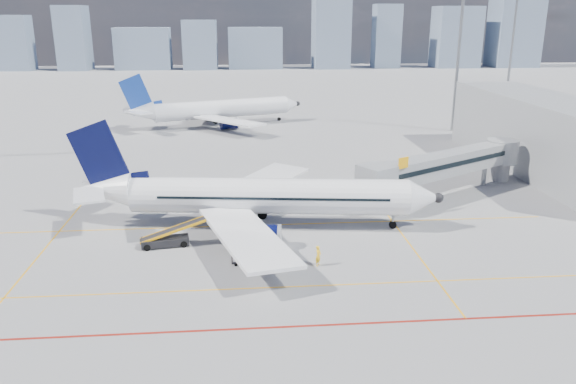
% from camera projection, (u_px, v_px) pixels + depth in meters
% --- Properties ---
extents(ground, '(420.00, 420.00, 0.00)m').
position_uv_depth(ground, '(262.00, 257.00, 50.14)').
color(ground, gray).
rests_on(ground, ground).
extents(apron_markings, '(90.00, 35.12, 0.01)m').
position_uv_depth(apron_markings, '(257.00, 276.00, 46.37)').
color(apron_markings, '#F09F0C').
rests_on(apron_markings, ground).
extents(jet_bridge, '(23.55, 15.78, 6.30)m').
position_uv_depth(jet_bridge, '(452.00, 164.00, 67.01)').
color(jet_bridge, gray).
rests_on(jet_bridge, ground).
extents(terminal_block, '(10.00, 42.00, 10.00)m').
position_uv_depth(terminal_block, '(546.00, 135.00, 76.62)').
color(terminal_block, gray).
rests_on(terminal_block, ground).
extents(floodlight_mast_ne, '(3.20, 0.61, 25.45)m').
position_uv_depth(floodlight_mast_ne, '(458.00, 57.00, 101.46)').
color(floodlight_mast_ne, gray).
rests_on(floodlight_mast_ne, ground).
extents(floodlight_mast_far, '(3.20, 0.61, 25.45)m').
position_uv_depth(floodlight_mast_far, '(512.00, 46.00, 136.93)').
color(floodlight_mast_far, gray).
rests_on(floodlight_mast_far, ground).
extents(distant_skyline, '(249.16, 14.73, 30.26)m').
position_uv_depth(distant_skyline, '(272.00, 38.00, 228.06)').
color(distant_skyline, gray).
rests_on(distant_skyline, ground).
extents(main_aircraft, '(37.20, 32.34, 10.95)m').
position_uv_depth(main_aircraft, '(253.00, 196.00, 56.46)').
color(main_aircraft, white).
rests_on(main_aircraft, ground).
extents(second_aircraft, '(34.89, 29.68, 10.69)m').
position_uv_depth(second_aircraft, '(215.00, 110.00, 109.14)').
color(second_aircraft, white).
rests_on(second_aircraft, ground).
extents(baggage_tug, '(2.57, 2.05, 1.58)m').
position_uv_depth(baggage_tug, '(274.00, 251.00, 49.41)').
color(baggage_tug, white).
rests_on(baggage_tug, ground).
extents(cargo_dolly, '(3.37, 1.57, 1.83)m').
position_uv_depth(cargo_dolly, '(250.00, 252.00, 48.75)').
color(cargo_dolly, black).
rests_on(cargo_dolly, ground).
extents(belt_loader, '(6.37, 2.38, 2.56)m').
position_uv_depth(belt_loader, '(167.00, 239.00, 52.36)').
color(belt_loader, black).
rests_on(belt_loader, ground).
extents(ramp_worker, '(0.72, 0.79, 1.82)m').
position_uv_depth(ramp_worker, '(318.00, 256.00, 48.16)').
color(ramp_worker, yellow).
rests_on(ramp_worker, ground).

